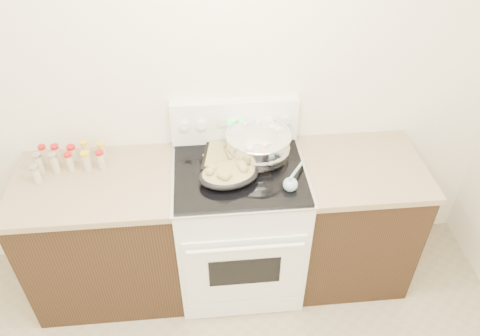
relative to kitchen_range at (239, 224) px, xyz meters
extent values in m
cube|color=white|center=(-0.35, 0.35, 0.86)|extent=(4.00, 0.05, 2.70)
cube|color=black|center=(-0.83, 0.01, -0.05)|extent=(0.90, 0.64, 0.88)
cube|color=brown|center=(-0.83, 0.01, 0.41)|extent=(0.93, 0.67, 0.04)
cube|color=black|center=(0.73, 0.01, -0.05)|extent=(0.70, 0.64, 0.88)
cube|color=brown|center=(0.73, 0.01, 0.41)|extent=(0.73, 0.67, 0.04)
cube|color=white|center=(0.00, 0.00, -0.03)|extent=(0.76, 0.66, 0.92)
cube|color=white|center=(0.00, -0.34, -0.04)|extent=(0.70, 0.01, 0.55)
cube|color=black|center=(0.00, -0.35, -0.04)|extent=(0.42, 0.01, 0.22)
cylinder|color=white|center=(0.00, -0.38, 0.21)|extent=(0.65, 0.02, 0.02)
cube|color=white|center=(0.00, -0.34, -0.41)|extent=(0.70, 0.01, 0.14)
cube|color=silver|center=(0.00, 0.00, 0.44)|extent=(0.78, 0.68, 0.01)
cube|color=black|center=(0.00, 0.00, 0.45)|extent=(0.74, 0.64, 0.01)
cube|color=white|center=(0.00, 0.29, 0.59)|extent=(0.76, 0.07, 0.28)
cylinder|color=white|center=(-0.30, 0.24, 0.61)|extent=(0.06, 0.02, 0.06)
cylinder|color=white|center=(-0.20, 0.24, 0.61)|extent=(0.06, 0.02, 0.06)
cylinder|color=white|center=(0.20, 0.24, 0.61)|extent=(0.06, 0.02, 0.06)
cylinder|color=white|center=(0.30, 0.24, 0.61)|extent=(0.06, 0.02, 0.06)
cube|color=#19E533|center=(0.00, 0.25, 0.61)|extent=(0.09, 0.00, 0.04)
cube|color=silver|center=(-0.08, 0.25, 0.61)|extent=(0.05, 0.00, 0.05)
cube|color=silver|center=(0.08, 0.25, 0.61)|extent=(0.05, 0.00, 0.05)
ellipsoid|color=silver|center=(0.12, 0.10, 0.53)|extent=(0.46, 0.46, 0.22)
cylinder|color=silver|center=(0.12, 0.10, 0.46)|extent=(0.21, 0.21, 0.01)
torus|color=silver|center=(0.12, 0.10, 0.62)|extent=(0.38, 0.38, 0.02)
cylinder|color=silver|center=(0.12, 0.10, 0.55)|extent=(0.36, 0.36, 0.13)
cylinder|color=brown|center=(0.12, 0.10, 0.61)|extent=(0.34, 0.34, 0.00)
cube|color=#F9DDB8|center=(0.12, 0.02, 0.61)|extent=(0.04, 0.04, 0.03)
cube|color=#F9DDB8|center=(0.05, 0.13, 0.61)|extent=(0.03, 0.03, 0.03)
cube|color=#F9DDB8|center=(0.17, 0.01, 0.61)|extent=(0.03, 0.03, 0.02)
cube|color=#F9DDB8|center=(0.04, 0.15, 0.61)|extent=(0.03, 0.03, 0.02)
cube|color=#F9DDB8|center=(0.21, 0.17, 0.61)|extent=(0.04, 0.04, 0.03)
cube|color=#F9DDB8|center=(0.05, 0.22, 0.61)|extent=(0.04, 0.04, 0.03)
cube|color=#F9DDB8|center=(0.24, 0.15, 0.61)|extent=(0.04, 0.04, 0.03)
cube|color=#F9DDB8|center=(0.20, 0.17, 0.61)|extent=(0.03, 0.03, 0.03)
cube|color=#F9DDB8|center=(0.13, 0.23, 0.61)|extent=(0.04, 0.04, 0.03)
cube|color=#F9DDB8|center=(0.10, 0.12, 0.61)|extent=(0.04, 0.04, 0.03)
cube|color=#F9DDB8|center=(0.14, 0.00, 0.61)|extent=(0.05, 0.05, 0.03)
cube|color=#F9DDB8|center=(0.06, -0.02, 0.61)|extent=(0.04, 0.04, 0.03)
cube|color=#F9DDB8|center=(0.12, 0.09, 0.61)|extent=(0.04, 0.04, 0.03)
ellipsoid|color=black|center=(-0.07, -0.09, 0.49)|extent=(0.38, 0.30, 0.08)
ellipsoid|color=tan|center=(-0.07, -0.09, 0.51)|extent=(0.34, 0.27, 0.06)
sphere|color=tan|center=(0.02, -0.10, 0.54)|extent=(0.06, 0.06, 0.06)
sphere|color=tan|center=(-0.07, -0.14, 0.54)|extent=(0.04, 0.04, 0.04)
sphere|color=tan|center=(-0.15, -0.07, 0.54)|extent=(0.05, 0.05, 0.05)
sphere|color=tan|center=(-0.09, -0.15, 0.54)|extent=(0.05, 0.05, 0.05)
sphere|color=tan|center=(0.01, -0.07, 0.54)|extent=(0.06, 0.06, 0.06)
sphere|color=tan|center=(0.03, -0.02, 0.54)|extent=(0.04, 0.04, 0.04)
sphere|color=tan|center=(-0.11, -0.14, 0.54)|extent=(0.05, 0.05, 0.05)
sphere|color=tan|center=(-0.17, -0.11, 0.54)|extent=(0.05, 0.05, 0.05)
cube|color=black|center=(0.00, 0.10, 0.46)|extent=(0.44, 0.35, 0.02)
cube|color=tan|center=(0.00, 0.10, 0.48)|extent=(0.40, 0.30, 0.02)
sphere|color=tan|center=(0.08, 0.19, 0.49)|extent=(0.04, 0.04, 0.04)
sphere|color=tan|center=(0.15, 0.09, 0.49)|extent=(0.04, 0.04, 0.04)
sphere|color=tan|center=(-0.06, 0.19, 0.49)|extent=(0.04, 0.04, 0.04)
sphere|color=tan|center=(0.00, 0.03, 0.49)|extent=(0.04, 0.04, 0.04)
sphere|color=tan|center=(0.00, 0.11, 0.49)|extent=(0.04, 0.04, 0.04)
sphere|color=tan|center=(-0.02, 0.17, 0.49)|extent=(0.04, 0.04, 0.04)
sphere|color=tan|center=(0.07, 0.06, 0.49)|extent=(0.04, 0.04, 0.04)
sphere|color=tan|center=(0.00, 0.03, 0.49)|extent=(0.03, 0.03, 0.03)
sphere|color=tan|center=(-0.03, 0.16, 0.49)|extent=(0.04, 0.04, 0.04)
sphere|color=tan|center=(0.05, 0.09, 0.49)|extent=(0.03, 0.03, 0.03)
cylinder|color=tan|center=(-0.11, 0.04, 0.46)|extent=(0.20, 0.22, 0.01)
sphere|color=tan|center=(-0.18, -0.04, 0.47)|extent=(0.04, 0.04, 0.04)
sphere|color=#81ACC1|center=(0.26, -0.19, 0.48)|extent=(0.08, 0.08, 0.08)
cylinder|color=#81ACC1|center=(0.32, -0.09, 0.51)|extent=(0.14, 0.24, 0.07)
cylinder|color=#BFB28C|center=(-1.13, 0.20, 0.48)|extent=(0.04, 0.04, 0.10)
cylinder|color=#B21414|center=(-1.13, 0.20, 0.54)|extent=(0.04, 0.04, 0.02)
cylinder|color=#BFB28C|center=(-1.05, 0.20, 0.48)|extent=(0.04, 0.04, 0.10)
cylinder|color=#B21414|center=(-1.05, 0.20, 0.54)|extent=(0.05, 0.05, 0.02)
cylinder|color=#BFB28C|center=(-0.96, 0.20, 0.47)|extent=(0.05, 0.05, 0.09)
cylinder|color=#B21414|center=(-0.96, 0.20, 0.53)|extent=(0.05, 0.05, 0.02)
cylinder|color=#BFB28C|center=(-0.88, 0.21, 0.49)|extent=(0.05, 0.05, 0.11)
cylinder|color=gold|center=(-0.88, 0.21, 0.55)|extent=(0.05, 0.05, 0.02)
cylinder|color=#BFB28C|center=(-0.79, 0.21, 0.48)|extent=(0.04, 0.04, 0.10)
cylinder|color=gold|center=(-0.79, 0.21, 0.54)|extent=(0.05, 0.05, 0.02)
cylinder|color=#BFB28C|center=(-1.13, 0.12, 0.48)|extent=(0.05, 0.05, 0.11)
cylinder|color=#B2B2B7|center=(-1.13, 0.12, 0.55)|extent=(0.05, 0.05, 0.02)
cylinder|color=#BFB28C|center=(-1.04, 0.11, 0.49)|extent=(0.05, 0.05, 0.11)
cylinder|color=#B2B2B7|center=(-1.04, 0.11, 0.55)|extent=(0.05, 0.05, 0.02)
cylinder|color=#BFB28C|center=(-0.96, 0.12, 0.48)|extent=(0.04, 0.04, 0.10)
cylinder|color=#B21414|center=(-0.96, 0.12, 0.54)|extent=(0.04, 0.04, 0.02)
cylinder|color=#BFB28C|center=(-0.87, 0.11, 0.48)|extent=(0.05, 0.05, 0.11)
cylinder|color=gold|center=(-0.87, 0.11, 0.55)|extent=(0.05, 0.05, 0.02)
cylinder|color=#BFB28C|center=(-0.78, 0.11, 0.48)|extent=(0.04, 0.04, 0.11)
cylinder|color=#B21414|center=(-0.78, 0.11, 0.55)|extent=(0.05, 0.05, 0.02)
cylinder|color=#BFB28C|center=(-1.13, 0.03, 0.48)|extent=(0.04, 0.04, 0.10)
cylinder|color=#B2B2B7|center=(-1.13, 0.03, 0.53)|extent=(0.05, 0.05, 0.02)
camera|label=1|loc=(-0.19, -2.04, 2.17)|focal=35.00mm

